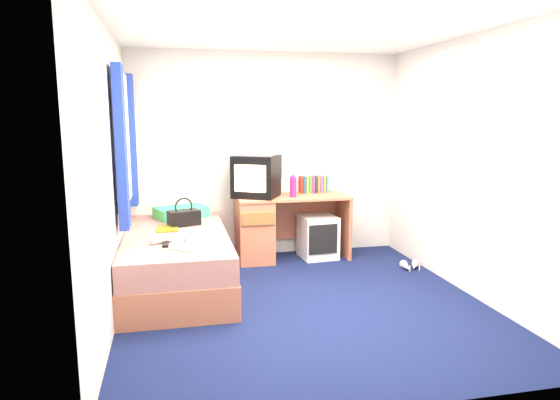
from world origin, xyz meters
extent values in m
plane|color=#0C1438|center=(0.00, 0.00, 0.00)|extent=(3.40, 3.40, 0.00)
plane|color=white|center=(0.00, 0.00, 2.40)|extent=(3.40, 3.40, 0.00)
plane|color=silver|center=(0.00, 1.70, 1.20)|extent=(3.20, 0.00, 3.20)
plane|color=silver|center=(0.00, -1.70, 1.20)|extent=(3.20, 0.00, 3.20)
plane|color=silver|center=(-1.60, 0.00, 1.20)|extent=(0.00, 3.40, 3.40)
plane|color=silver|center=(1.60, 0.00, 1.20)|extent=(0.00, 3.40, 3.40)
cube|color=#BC6E4E|center=(-1.10, 0.70, 0.15)|extent=(1.00, 2.00, 0.30)
cube|color=brown|center=(-0.60, 0.30, 0.16)|extent=(0.02, 0.70, 0.18)
cube|color=silver|center=(-1.10, 0.70, 0.42)|extent=(0.98, 1.98, 0.24)
cube|color=#1C9FB8|center=(-1.03, 1.46, 0.60)|extent=(0.63, 0.52, 0.12)
cube|color=#BC6E4E|center=(0.24, 1.42, 0.73)|extent=(1.30, 0.55, 0.03)
cube|color=#BC6E4E|center=(-0.21, 1.42, 0.36)|extent=(0.40, 0.52, 0.72)
cube|color=#BC6E4E|center=(0.87, 1.42, 0.36)|extent=(0.04, 0.52, 0.72)
cube|color=#BC6E4E|center=(0.49, 1.67, 0.45)|extent=(0.78, 0.03, 0.55)
cube|color=white|center=(0.55, 1.38, 0.25)|extent=(0.43, 0.43, 0.50)
cube|color=black|center=(-0.17, 1.44, 0.99)|extent=(0.63, 0.61, 0.47)
cube|color=beige|center=(-0.28, 1.24, 0.99)|extent=(0.32, 0.18, 0.29)
cube|color=silver|center=(-0.17, 1.44, 1.26)|extent=(0.49, 0.44, 0.08)
cube|color=maroon|center=(0.39, 1.60, 0.85)|extent=(0.03, 0.13, 0.20)
cube|color=navy|center=(0.43, 1.60, 0.85)|extent=(0.03, 0.13, 0.20)
cube|color=gold|center=(0.46, 1.60, 0.85)|extent=(0.03, 0.13, 0.20)
cube|color=#337F33|center=(0.50, 1.60, 0.85)|extent=(0.03, 0.13, 0.20)
cube|color=#7F337F|center=(0.53, 1.60, 0.85)|extent=(0.03, 0.13, 0.20)
cube|color=#262626|center=(0.57, 1.60, 0.85)|extent=(0.03, 0.13, 0.20)
cube|color=#B26633|center=(0.60, 1.60, 0.85)|extent=(0.03, 0.13, 0.20)
cube|color=#4C4C99|center=(0.64, 1.60, 0.85)|extent=(0.03, 0.13, 0.20)
cube|color=olive|center=(0.67, 1.60, 0.85)|extent=(0.03, 0.13, 0.20)
cube|color=#337272|center=(0.71, 1.60, 0.85)|extent=(0.03, 0.13, 0.20)
cube|color=black|center=(0.69, 1.62, 0.82)|extent=(0.04, 0.12, 0.14)
cylinder|color=#D41D6D|center=(0.23, 1.33, 0.86)|extent=(0.09, 0.09, 0.23)
cylinder|color=white|center=(0.11, 1.53, 0.85)|extent=(0.06, 0.06, 0.20)
cube|color=black|center=(-1.01, 1.05, 0.62)|extent=(0.35, 0.27, 0.16)
torus|color=black|center=(-1.01, 1.05, 0.74)|extent=(0.19, 0.08, 0.19)
cube|color=white|center=(-0.86, 0.39, 0.58)|extent=(0.30, 0.26, 0.09)
cube|color=#C7CC16|center=(-1.18, 0.89, 0.55)|extent=(0.21, 0.28, 0.01)
cylinder|color=silver|center=(-1.23, 0.34, 0.58)|extent=(0.21, 0.15, 0.07)
cube|color=gold|center=(-1.06, 0.06, 0.55)|extent=(0.21, 0.19, 0.01)
cube|color=black|center=(-1.19, 0.26, 0.55)|extent=(0.06, 0.16, 0.02)
cube|color=silver|center=(-1.58, 0.90, 1.45)|extent=(0.02, 0.90, 1.10)
cube|color=white|center=(-1.57, 0.90, 2.04)|extent=(0.06, 1.06, 0.08)
cube|color=white|center=(-1.57, 0.90, 0.86)|extent=(0.06, 1.06, 0.08)
cube|color=navy|center=(-1.53, 0.31, 1.40)|extent=(0.08, 0.24, 1.40)
cube|color=navy|center=(-1.53, 1.49, 1.40)|extent=(0.08, 0.24, 1.40)
cone|color=silver|center=(1.35, 0.69, 0.04)|extent=(0.12, 0.23, 0.09)
cone|color=silver|center=(1.46, 0.70, 0.04)|extent=(0.20, 0.23, 0.09)
camera|label=1|loc=(-1.12, -4.13, 1.69)|focal=32.00mm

